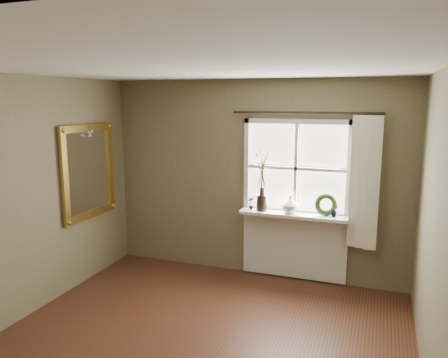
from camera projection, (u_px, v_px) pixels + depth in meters
ceiling at (178, 66)px, 3.45m from camera, size 4.50×4.50×0.00m
wall_back at (256, 179)px, 5.81m from camera, size 4.00×0.10×2.60m
window_frame at (296, 168)px, 5.52m from camera, size 1.36×0.06×1.24m
window_sill at (293, 215)px, 5.53m from camera, size 1.36×0.26×0.04m
window_apron at (294, 245)px, 5.71m from camera, size 1.36×0.04×0.88m
dark_jug at (262, 203)px, 5.64m from camera, size 0.16×0.16×0.21m
cream_vase at (290, 204)px, 5.52m from camera, size 0.28×0.28×0.22m
wreath at (326, 207)px, 5.41m from camera, size 0.30×0.21×0.29m
potted_plant_left at (251, 203)px, 5.70m from camera, size 0.10×0.09×0.17m
potted_plant_right at (335, 211)px, 5.34m from camera, size 0.11×0.10×0.16m
curtain at (365, 183)px, 5.17m from camera, size 0.36×0.12×1.59m
curtain_rod at (305, 113)px, 5.31m from camera, size 1.84×0.03×0.03m
gilt_mirror at (89, 171)px, 5.59m from camera, size 0.10×1.01×1.20m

